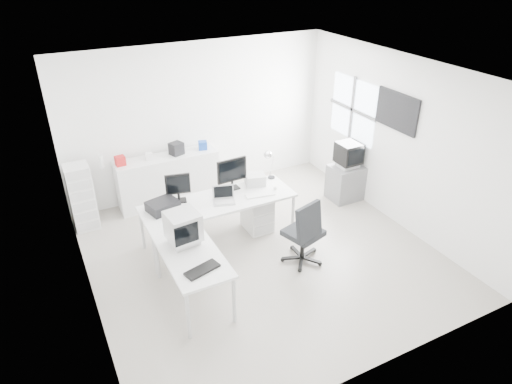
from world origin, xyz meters
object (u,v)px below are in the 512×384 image
lcd_monitor_small (178,188)px  office_chair (303,230)px  side_desk (193,276)px  drawer_pedestal (257,213)px  tv_cabinet (346,182)px  lcd_monitor_large (232,174)px  laptop (224,195)px  crt_tv (349,155)px  filing_cabinet (82,197)px  crt_monitor (183,228)px  laser_printer (255,179)px  sideboard (169,179)px  main_desk (219,221)px  inkjet_printer (163,206)px

lcd_monitor_small → office_chair: (1.45, -1.30, -0.43)m
side_desk → drawer_pedestal: bearing=36.6°
lcd_monitor_small → tv_cabinet: lcd_monitor_small is taller
lcd_monitor_large → laptop: 0.48m
side_desk → crt_tv: 3.78m
tv_cabinet → filing_cabinet: bearing=164.8°
crt_monitor → lcd_monitor_large: bearing=36.4°
laser_printer → sideboard: laser_printer is taller
laser_printer → filing_cabinet: bearing=169.6°
side_desk → sideboard: bearing=78.9°
side_desk → office_chair: size_ratio=1.27×
main_desk → crt_monitor: crt_monitor is taller
sideboard → lcd_monitor_large: bearing=-63.7°
side_desk → drawer_pedestal: (1.55, 1.15, -0.08)m
lcd_monitor_small → crt_monitor: (-0.30, -1.10, -0.00)m
inkjet_printer → crt_monitor: bearing=-104.6°
drawer_pedestal → laptop: (-0.65, -0.15, 0.57)m
tv_cabinet → filing_cabinet: 4.67m
tv_cabinet → crt_tv: size_ratio=1.31×
inkjet_printer → filing_cabinet: filing_cabinet is taller
drawer_pedestal → laptop: laptop is taller
side_desk → crt_monitor: (0.00, 0.25, 0.61)m
inkjet_printer → crt_monitor: 0.96m
office_chair → crt_tv: size_ratio=2.21×
drawer_pedestal → inkjet_printer: inkjet_printer is taller
sideboard → drawer_pedestal: bearing=-56.8°
laser_printer → filing_cabinet: size_ratio=0.28×
tv_cabinet → filing_cabinet: filing_cabinet is taller
crt_tv → office_chair: bearing=-143.9°
side_desk → office_chair: 1.76m
laser_printer → crt_tv: bearing=15.2°
main_desk → lcd_monitor_small: lcd_monitor_small is taller
inkjet_printer → filing_cabinet: (-1.00, 1.35, -0.27)m
laser_printer → crt_tv: (1.90, 0.01, 0.04)m
lcd_monitor_small → filing_cabinet: (-1.30, 1.20, -0.43)m
lcd_monitor_large → crt_tv: lcd_monitor_large is taller
lcd_monitor_large → sideboard: bearing=113.1°
drawer_pedestal → filing_cabinet: 2.92m
inkjet_printer → crt_tv: 3.51m
lcd_monitor_large → laser_printer: 0.44m
crt_monitor → tv_cabinet: size_ratio=0.72×
side_desk → lcd_monitor_small: (0.30, 1.35, 0.61)m
lcd_monitor_large → tv_cabinet: (2.30, -0.02, -0.69)m
laser_printer → inkjet_printer: bearing=-160.8°
drawer_pedestal → crt_monitor: size_ratio=1.28×
main_desk → office_chair: (0.90, -1.05, 0.18)m
lcd_monitor_small → crt_monitor: lcd_monitor_small is taller
lcd_monitor_large → laptop: lcd_monitor_large is taller
inkjet_printer → lcd_monitor_large: lcd_monitor_large is taller
laptop → filing_cabinet: 2.47m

